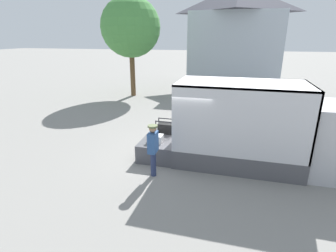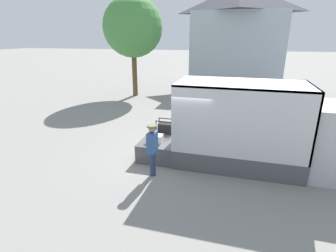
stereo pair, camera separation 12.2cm
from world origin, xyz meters
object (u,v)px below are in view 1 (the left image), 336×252
(portable_generator, at_px, (166,128))
(worker_person, at_px, (153,145))
(microwave, at_px, (155,139))
(street_tree, at_px, (131,27))
(box_truck, at_px, (298,142))

(portable_generator, xyz_separation_m, worker_person, (0.17, -2.20, 0.19))
(microwave, height_order, street_tree, street_tree)
(portable_generator, height_order, worker_person, worker_person)
(portable_generator, bearing_deg, worker_person, -85.47)
(box_truck, relative_size, microwave, 12.39)
(portable_generator, relative_size, street_tree, 0.10)
(box_truck, bearing_deg, worker_person, -159.32)
(box_truck, height_order, street_tree, street_tree)
(microwave, relative_size, worker_person, 0.31)
(microwave, height_order, portable_generator, portable_generator)
(worker_person, bearing_deg, microwave, 104.23)
(worker_person, relative_size, street_tree, 0.24)
(box_truck, xyz_separation_m, street_tree, (-9.68, 9.52, 3.89))
(box_truck, xyz_separation_m, portable_generator, (-4.63, 0.52, -0.12))
(portable_generator, xyz_separation_m, street_tree, (-5.04, 9.00, 4.01))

